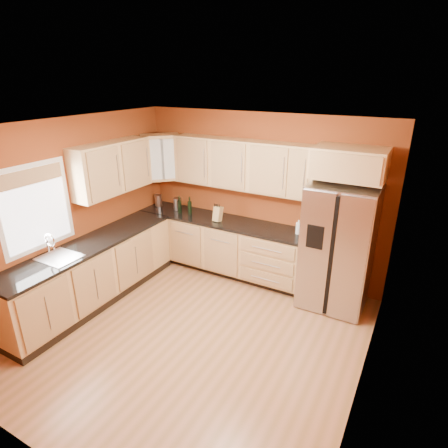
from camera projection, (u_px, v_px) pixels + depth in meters
The scene contains 23 objects.
floor at pixel (193, 335), 4.78m from camera, with size 4.00×4.00×0.00m, color olive.
ceiling at pixel (186, 128), 3.82m from camera, with size 4.00×4.00×0.00m, color white.
wall_back at pixel (260, 197), 5.92m from camera, with size 4.00×0.04×2.60m, color brown.
wall_front at pixel (34, 346), 2.68m from camera, with size 4.00×0.04×2.60m, color brown.
wall_left at pixel (70, 214), 5.20m from camera, with size 0.04×4.00×2.60m, color brown.
wall_right at pixel (373, 288), 3.40m from camera, with size 0.04×4.00×2.60m, color brown.
base_cabinets_back at pixel (221, 246), 6.25m from camera, with size 2.90×0.60×0.88m, color tan.
base_cabinets_left at pixel (94, 274), 5.38m from camera, with size 0.60×2.80×0.88m, color tan.
countertop_back at pixel (221, 221), 6.07m from camera, with size 2.90×0.62×0.04m, color black.
countertop_left at pixel (90, 245), 5.21m from camera, with size 0.62×2.80×0.04m, color black.
upper_cabinets_back at pixel (242, 165), 5.71m from camera, with size 2.30×0.33×0.75m, color tan.
upper_cabinets_left at pixel (113, 168), 5.52m from camera, with size 0.33×1.35×0.75m, color tan.
corner_upper_cabinet at pixel (161, 157), 6.21m from camera, with size 0.62×0.33×0.75m, color tan.
over_fridge_cabinet at pixel (349, 163), 4.80m from camera, with size 0.92×0.60×0.40m, color tan.
refrigerator at pixel (338, 247), 5.17m from camera, with size 0.90×0.75×1.78m, color #B0B0B5.
window at pixel (36, 208), 4.69m from camera, with size 0.03×0.90×1.00m, color white.
sink_faucet at pixel (57, 247), 4.74m from camera, with size 0.50×0.42×0.30m, color silver, non-canonical shape.
canister_left at pixel (159, 200), 6.65m from camera, with size 0.13×0.13×0.21m, color #B0B0B5.
canister_right at pixel (177, 204), 6.46m from camera, with size 0.13×0.13×0.21m, color #B0B0B5.
wine_bottle_a at pixel (179, 204), 6.29m from camera, with size 0.07×0.07×0.30m, color black, non-canonical shape.
wine_bottle_b at pixel (190, 206), 6.23m from camera, with size 0.07×0.07×0.30m, color black, non-canonical shape.
knife_block at pixel (218, 214), 5.96m from camera, with size 0.12×0.11×0.24m, color tan.
soap_dispenser at pixel (298, 227), 5.48m from camera, with size 0.07×0.07×0.21m, color white.
Camera 1 is at (2.24, -3.23, 3.10)m, focal length 30.00 mm.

